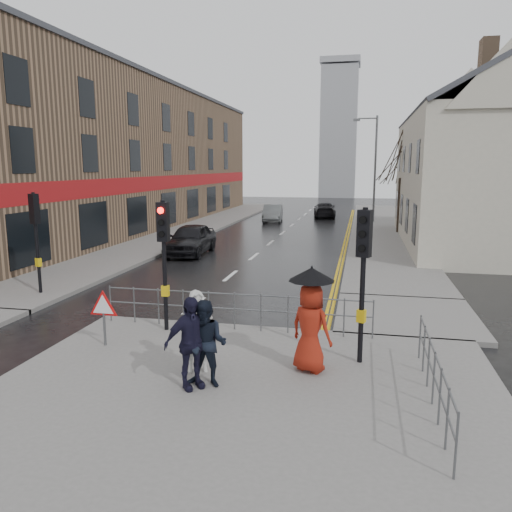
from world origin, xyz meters
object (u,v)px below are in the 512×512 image
at_px(pedestrian_with_umbrella, 311,317).
at_px(car_mid, 273,213).
at_px(pedestrian_a, 198,331).
at_px(car_parked, 191,239).
at_px(pedestrian_d, 190,343).
at_px(pedestrian_b, 206,344).

xyz_separation_m(pedestrian_with_umbrella, car_mid, (-6.04, 29.41, -0.63)).
distance_m(pedestrian_a, pedestrian_with_umbrella, 2.36).
bearing_deg(pedestrian_a, car_parked, 89.84).
bearing_deg(pedestrian_with_umbrella, pedestrian_d, -148.98).
xyz_separation_m(pedestrian_b, car_parked, (-5.55, 14.86, -0.23)).
xyz_separation_m(pedestrian_a, pedestrian_with_umbrella, (2.29, 0.53, 0.30)).
relative_size(pedestrian_b, pedestrian_with_umbrella, 0.77).
height_order(car_parked, car_mid, car_parked).
bearing_deg(car_mid, car_parked, -101.32).
bearing_deg(pedestrian_a, car_mid, 77.06).
relative_size(pedestrian_b, car_parked, 0.38).
distance_m(pedestrian_a, pedestrian_b, 0.75).
xyz_separation_m(pedestrian_b, pedestrian_with_umbrella, (1.89, 1.17, 0.31)).
xyz_separation_m(pedestrian_a, car_mid, (-3.75, 29.94, -0.33)).
xyz_separation_m(pedestrian_d, car_parked, (-5.27, 14.99, -0.28)).
distance_m(car_parked, car_mid, 15.78).
height_order(pedestrian_with_umbrella, pedestrian_d, pedestrian_with_umbrella).
bearing_deg(pedestrian_with_umbrella, pedestrian_b, -148.32).
bearing_deg(car_parked, pedestrian_with_umbrella, -63.71).
relative_size(pedestrian_a, car_mid, 0.42).
bearing_deg(pedestrian_d, pedestrian_b, -17.55).
distance_m(pedestrian_with_umbrella, car_mid, 30.03).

